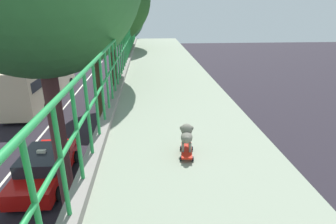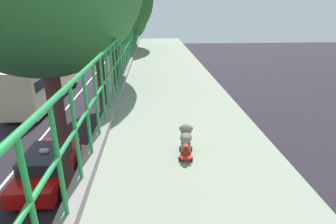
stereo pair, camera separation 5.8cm
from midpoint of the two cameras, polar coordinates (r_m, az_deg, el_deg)
car_red_taxi_fifth at (r=13.47m, az=-23.68°, el=-10.26°), size 1.98×4.59×1.58m
city_bus at (r=24.59m, az=-24.20°, el=6.61°), size 2.57×10.91×3.45m
roadside_tree_farthest at (r=20.93m, az=-11.27°, el=18.26°), size 4.80×4.80×8.30m
toy_skateboard at (r=3.93m, az=4.16°, el=-8.13°), size 0.23×0.48×0.09m
small_dog at (r=3.89m, az=4.19°, el=-4.64°), size 0.21×0.39×0.34m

